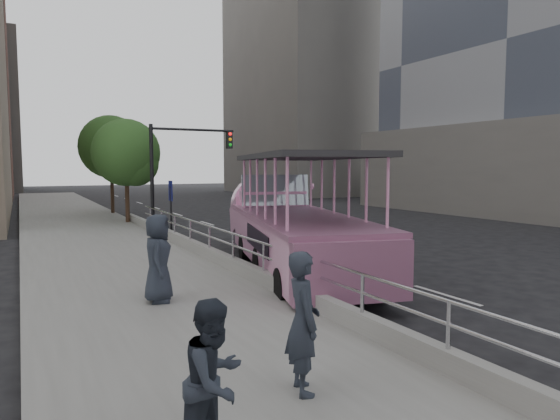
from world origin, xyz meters
The scene contains 14 objects.
ground centered at (0.00, 0.00, 0.00)m, with size 160.00×160.00×0.00m, color black.
sidewalk centered at (-5.75, 10.00, 0.15)m, with size 5.50×80.00×0.30m, color gray.
kerb_wall centered at (-3.12, 2.00, 0.48)m, with size 0.24×30.00×0.36m, color #9F9E99.
guardrail centered at (-3.12, 2.00, 1.14)m, with size 0.07×22.00×0.71m.
duck_boat centered at (-0.98, 2.58, 1.33)m, with size 5.24×11.08×3.58m.
car centered at (3.24, 8.24, 0.76)m, with size 1.80×4.46×1.52m, color white.
pedestrian_near centered at (-5.23, -5.54, 1.23)m, with size 0.68×0.45×1.86m, color #282F3B.
pedestrian_mid centered at (-6.78, -6.47, 1.13)m, with size 0.80×0.63×1.65m, color #282F3B.
pedestrian_far centered at (-5.82, -0.33, 1.26)m, with size 0.94×0.61×1.92m, color #282F3B.
parking_sign centered at (-2.73, 9.92, 1.66)m, with size 0.08×0.59×2.63m.
traffic_signal centered at (-1.70, 12.50, 3.50)m, with size 4.20×0.32×5.20m.
street_tree_near centered at (-3.30, 15.93, 3.82)m, with size 3.52×3.52×5.72m.
street_tree_far centered at (-3.10, 21.93, 4.31)m, with size 3.97×3.97×6.45m.
midrise_stone_a centered at (26.00, 42.00, 16.00)m, with size 20.00×20.00×32.00m, color slate.
Camera 1 is at (-8.41, -10.97, 3.23)m, focal length 32.00 mm.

